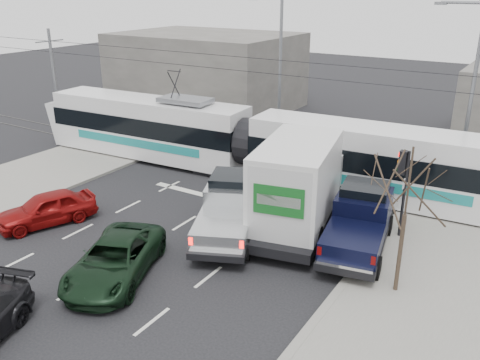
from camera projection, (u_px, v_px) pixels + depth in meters
The scene contains 15 objects.
ground at pixel (171, 264), 18.83m from camera, with size 120.00×120.00×0.00m, color black.
sidewalk_right at pixel (419, 348), 14.36m from camera, with size 6.00×60.00×0.15m, color gray.
rails at pixel (292, 181), 26.74m from camera, with size 60.00×1.60×0.03m, color #33302D.
building_left at pixel (206, 71), 42.06m from camera, with size 14.00×10.00×6.00m, color slate.
bare_tree at pixel (408, 189), 15.68m from camera, with size 2.40×2.40×5.00m.
traffic_signal at pixel (403, 175), 19.78m from camera, with size 0.44×0.44×3.60m.
street_lamp_near at pixel (469, 86), 24.45m from camera, with size 2.38×0.25×9.00m.
street_lamp_far at pixel (278, 63), 31.71m from camera, with size 2.38×0.25×9.00m.
catenary at pixel (295, 109), 25.34m from camera, with size 60.00×0.20×7.00m.
tram at pixel (250, 143), 26.76m from camera, with size 25.98×4.30×5.28m.
silver_pickup at pixel (230, 206), 21.02m from camera, with size 4.39×6.45×2.23m.
box_truck at pixel (300, 184), 21.11m from camera, with size 4.23×8.20×3.91m.
navy_pickup at pixel (360, 220), 19.63m from camera, with size 3.02×5.90×2.37m.
green_car at pixel (115, 259), 17.76m from camera, with size 2.32×5.04×1.40m, color black.
red_car at pixel (47, 208), 21.78m from camera, with size 1.66×4.13×1.41m, color maroon.
Camera 1 is at (10.87, -12.58, 9.70)m, focal length 38.00 mm.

